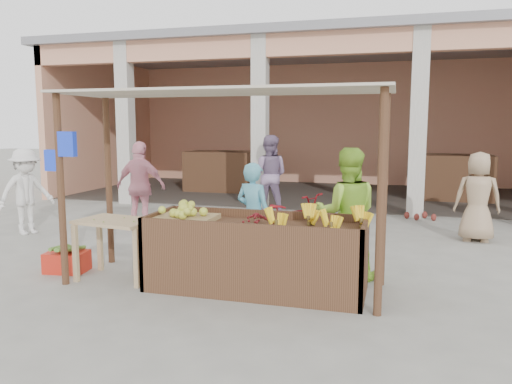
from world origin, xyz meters
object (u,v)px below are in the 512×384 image
(fruit_stall, at_px, (256,257))
(vendor_blue, at_px, (253,212))
(motorcycle, at_px, (289,218))
(side_table, at_px, (116,230))
(vendor_green, at_px, (347,210))
(red_crate, at_px, (67,262))

(fruit_stall, relative_size, vendor_blue, 1.66)
(fruit_stall, bearing_deg, motorcycle, 92.33)
(side_table, distance_m, vendor_green, 2.98)
(fruit_stall, relative_size, motorcycle, 1.47)
(red_crate, bearing_deg, motorcycle, 34.06)
(vendor_blue, bearing_deg, side_table, 51.03)
(fruit_stall, bearing_deg, side_table, -178.11)
(side_table, relative_size, vendor_green, 0.58)
(fruit_stall, height_order, side_table, fruit_stall)
(red_crate, xyz_separation_m, vendor_blue, (2.37, 0.91, 0.65))
(red_crate, relative_size, motorcycle, 0.30)
(side_table, relative_size, motorcycle, 0.59)
(red_crate, relative_size, vendor_blue, 0.34)
(red_crate, bearing_deg, vendor_green, 4.15)
(side_table, height_order, vendor_blue, vendor_blue)
(side_table, distance_m, vendor_blue, 1.84)
(fruit_stall, relative_size, red_crate, 4.92)
(fruit_stall, distance_m, red_crate, 2.68)
(side_table, xyz_separation_m, motorcycle, (1.75, 2.39, -0.18))
(vendor_blue, bearing_deg, motorcycle, -79.73)
(vendor_blue, distance_m, vendor_green, 1.30)
(red_crate, distance_m, motorcycle, 3.48)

